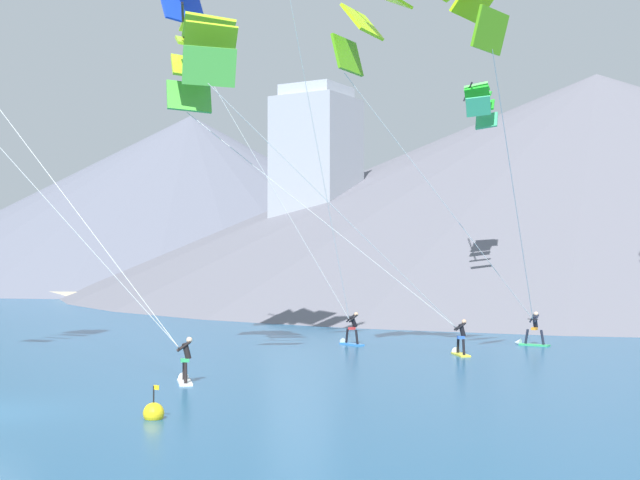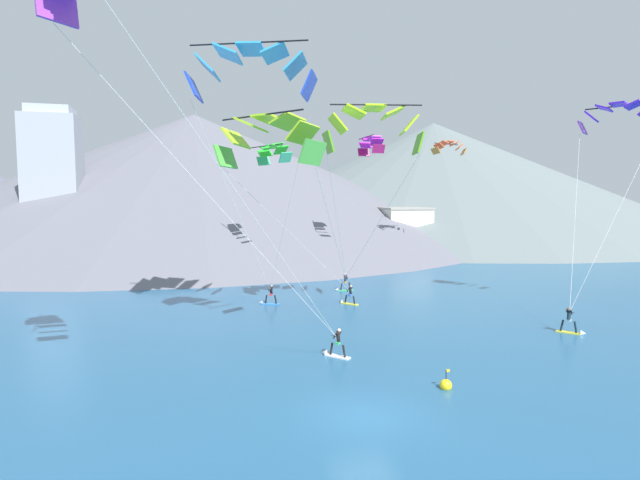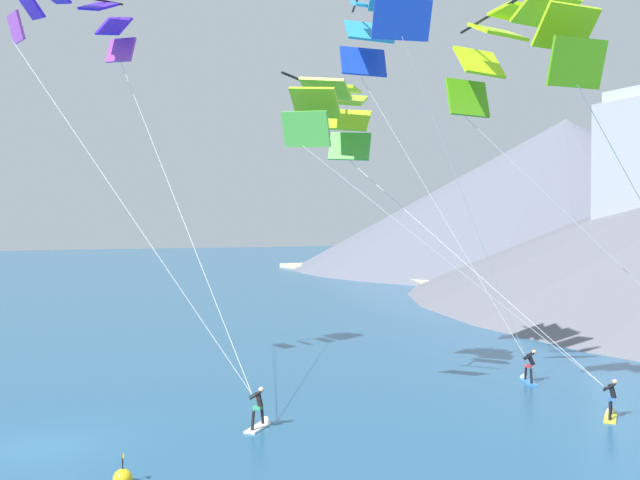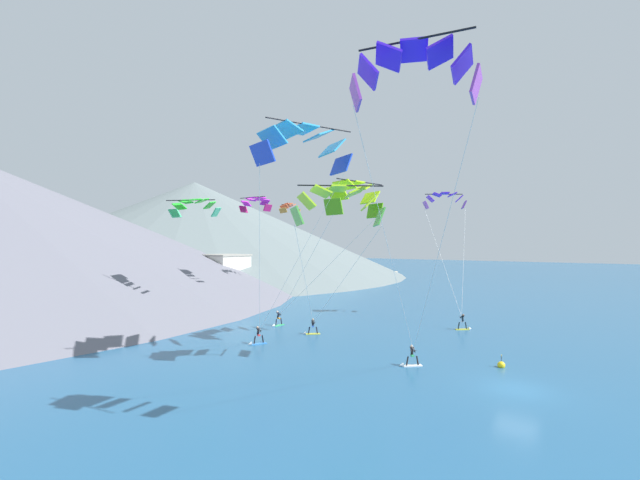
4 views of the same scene
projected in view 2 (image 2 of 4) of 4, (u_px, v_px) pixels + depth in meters
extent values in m
plane|color=#23567F|center=(365.00, 417.00, 19.79)|extent=(400.00, 400.00, 0.00)
cube|color=yellow|center=(350.00, 304.00, 40.60)|extent=(1.24, 1.40, 0.07)
cylinder|color=black|center=(354.00, 300.00, 40.34)|extent=(0.23, 0.24, 0.67)
cylinder|color=black|center=(346.00, 299.00, 40.81)|extent=(0.23, 0.24, 0.67)
cube|color=blue|center=(350.00, 295.00, 40.54)|extent=(0.36, 0.34, 0.12)
cylinder|color=black|center=(350.00, 291.00, 40.56)|extent=(0.38, 0.36, 0.57)
cylinder|color=black|center=(351.00, 289.00, 40.40)|extent=(0.43, 0.36, 0.37)
cylinder|color=black|center=(349.00, 289.00, 40.53)|extent=(0.43, 0.36, 0.37)
cylinder|color=black|center=(348.00, 290.00, 40.33)|extent=(0.35, 0.43, 0.03)
sphere|color=tan|center=(351.00, 286.00, 40.61)|extent=(0.21, 0.21, 0.21)
cone|color=white|center=(341.00, 302.00, 41.11)|extent=(0.47, 0.46, 0.36)
cube|color=#337FDB|center=(271.00, 304.00, 40.60)|extent=(1.49, 1.01, 0.07)
cylinder|color=black|center=(276.00, 299.00, 40.50)|extent=(0.26, 0.20, 0.69)
cylinder|color=black|center=(266.00, 299.00, 40.63)|extent=(0.26, 0.20, 0.69)
cube|color=red|center=(271.00, 295.00, 40.53)|extent=(0.32, 0.36, 0.12)
cylinder|color=black|center=(271.00, 291.00, 40.61)|extent=(0.37, 0.47, 0.59)
cylinder|color=black|center=(272.00, 289.00, 40.48)|extent=(0.28, 0.48, 0.38)
cylinder|color=black|center=(269.00, 289.00, 40.52)|extent=(0.28, 0.48, 0.38)
cylinder|color=black|center=(270.00, 290.00, 40.32)|extent=(0.48, 0.25, 0.03)
sphere|color=tan|center=(272.00, 286.00, 40.74)|extent=(0.21, 0.21, 0.21)
cone|color=white|center=(261.00, 303.00, 40.74)|extent=(0.42, 0.45, 0.36)
cube|color=#33B266|center=(346.00, 290.00, 46.53)|extent=(1.48, 0.58, 0.07)
cylinder|color=black|center=(350.00, 286.00, 46.56)|extent=(0.25, 0.14, 0.71)
cylinder|color=black|center=(341.00, 286.00, 46.44)|extent=(0.25, 0.14, 0.71)
cube|color=orange|center=(346.00, 282.00, 46.47)|extent=(0.26, 0.32, 0.12)
cylinder|color=black|center=(345.00, 278.00, 46.52)|extent=(0.25, 0.41, 0.60)
cylinder|color=black|center=(347.00, 277.00, 46.43)|extent=(0.13, 0.51, 0.39)
cylinder|color=black|center=(344.00, 277.00, 46.39)|extent=(0.13, 0.51, 0.39)
cylinder|color=black|center=(346.00, 277.00, 46.24)|extent=(0.52, 0.08, 0.03)
sphere|color=beige|center=(345.00, 274.00, 46.62)|extent=(0.22, 0.22, 0.22)
cone|color=white|center=(336.00, 290.00, 46.39)|extent=(0.33, 0.39, 0.36)
cube|color=yellow|center=(568.00, 332.00, 32.02)|extent=(1.26, 1.39, 0.07)
cylinder|color=#14232D|center=(562.00, 325.00, 32.22)|extent=(0.25, 0.27, 0.74)
cylinder|color=#14232D|center=(575.00, 327.00, 31.76)|extent=(0.25, 0.27, 0.74)
cube|color=white|center=(569.00, 320.00, 31.95)|extent=(0.39, 0.38, 0.12)
cylinder|color=#14232D|center=(569.00, 315.00, 31.86)|extent=(0.44, 0.42, 0.63)
cylinder|color=#14232D|center=(567.00, 312.00, 32.00)|extent=(0.46, 0.41, 0.41)
cylinder|color=#14232D|center=(571.00, 312.00, 31.86)|extent=(0.46, 0.41, 0.41)
cylinder|color=black|center=(570.00, 312.00, 32.08)|extent=(0.36, 0.42, 0.03)
sphere|color=brown|center=(569.00, 309.00, 31.73)|extent=(0.23, 0.23, 0.23)
cone|color=white|center=(584.00, 333.00, 31.52)|extent=(0.47, 0.46, 0.36)
cube|color=white|center=(338.00, 356.00, 27.17)|extent=(1.30, 1.36, 0.07)
cylinder|color=black|center=(344.00, 351.00, 26.92)|extent=(0.23, 0.24, 0.68)
cylinder|color=black|center=(331.00, 349.00, 27.35)|extent=(0.23, 0.24, 0.68)
cube|color=#33B266|center=(338.00, 343.00, 27.10)|extent=(0.36, 0.35, 0.12)
cylinder|color=black|center=(338.00, 337.00, 27.13)|extent=(0.38, 0.37, 0.57)
cylinder|color=black|center=(339.00, 335.00, 26.97)|extent=(0.41, 0.38, 0.37)
cylinder|color=black|center=(336.00, 335.00, 27.09)|extent=(0.41, 0.38, 0.37)
cylinder|color=black|center=(336.00, 336.00, 26.88)|extent=(0.37, 0.41, 0.03)
sphere|color=beige|center=(339.00, 330.00, 27.17)|extent=(0.21, 0.21, 0.21)
cone|color=white|center=(324.00, 353.00, 27.63)|extent=(0.47, 0.46, 0.36)
cube|color=#51B841|center=(313.00, 153.00, 28.27)|extent=(1.95, 1.67, 1.44)
cube|color=#B0E620|center=(303.00, 133.00, 28.65)|extent=(2.23, 2.01, 1.26)
cube|color=#B0E620|center=(287.00, 122.00, 29.22)|extent=(2.37, 2.26, 0.87)
cube|color=#B0E620|center=(269.00, 119.00, 29.88)|extent=(2.37, 2.37, 0.35)
cube|color=#B0E620|center=(251.00, 125.00, 30.53)|extent=(2.26, 2.37, 0.87)
cube|color=#B0E620|center=(236.00, 138.00, 31.07)|extent=(2.01, 2.23, 1.26)
cube|color=#51B841|center=(226.00, 157.00, 31.41)|extent=(1.66, 1.95, 1.44)
cylinder|color=black|center=(260.00, 115.00, 29.12)|extent=(4.04, 5.09, 0.10)
cylinder|color=silver|center=(335.00, 238.00, 34.25)|extent=(5.52, 10.36, 9.37)
cylinder|color=silver|center=(293.00, 236.00, 35.91)|extent=(10.30, 5.61, 9.37)
cube|color=blue|center=(309.00, 86.00, 31.85)|extent=(1.63, 2.41, 1.61)
cube|color=#2A9AD5|center=(295.00, 66.00, 31.89)|extent=(2.05, 2.58, 1.35)
cube|color=#2A9AD5|center=(275.00, 53.00, 31.97)|extent=(2.28, 2.69, 0.90)
cube|color=#2A9AD5|center=(251.00, 49.00, 32.05)|extent=(2.28, 2.74, 0.31)
cube|color=#2A9AD5|center=(228.00, 54.00, 32.14)|extent=(2.15, 2.72, 0.90)
cube|color=#2A9AD5|center=(208.00, 68.00, 32.22)|extent=(1.80, 2.64, 1.35)
cube|color=blue|center=(194.00, 88.00, 32.28)|extent=(1.31, 2.50, 1.61)
cylinder|color=black|center=(248.00, 43.00, 31.00)|extent=(7.02, 3.07, 0.10)
cylinder|color=silver|center=(289.00, 205.00, 36.08)|extent=(1.58, 8.06, 13.79)
cylinder|color=silver|center=(235.00, 205.00, 36.32)|extent=(6.06, 5.53, 13.79)
cube|color=#52A316|center=(418.00, 144.00, 35.25)|extent=(0.90, 1.86, 1.51)
cube|color=#B4EF13|center=(409.00, 125.00, 35.16)|extent=(1.41, 1.94, 1.32)
cube|color=#B4EF13|center=(393.00, 113.00, 35.02)|extent=(1.70, 1.99, 0.88)
cube|color=#B4EF13|center=(373.00, 108.00, 34.84)|extent=(1.73, 2.01, 0.28)
cube|color=#B4EF13|center=(354.00, 112.00, 34.66)|extent=(1.58, 2.00, 0.88)
cube|color=#B4EF13|center=(338.00, 124.00, 34.52)|extent=(1.18, 1.95, 1.32)
cube|color=#52A316|center=(328.00, 142.00, 34.43)|extent=(0.61, 1.88, 1.51)
cylinder|color=black|center=(376.00, 105.00, 34.03)|extent=(6.20, 1.50, 0.10)
cylinder|color=silver|center=(378.00, 224.00, 40.75)|extent=(1.88, 11.01, 10.51)
cylinder|color=silver|center=(338.00, 224.00, 40.33)|extent=(4.78, 10.10, 10.51)
cube|color=purple|center=(583.00, 128.00, 38.53)|extent=(1.34, 1.19, 1.02)
cube|color=#4B1ADC|center=(591.00, 117.00, 38.10)|extent=(1.49, 1.41, 0.86)
cube|color=#4B1ADC|center=(604.00, 108.00, 37.50)|extent=(1.59, 1.53, 0.58)
cube|color=#4B1ADC|center=(619.00, 104.00, 36.81)|extent=(1.63, 1.53, 0.22)
cube|color=#4B1ADC|center=(634.00, 105.00, 36.14)|extent=(1.61, 1.47, 0.58)
cylinder|color=black|center=(621.00, 106.00, 37.22)|extent=(2.83, 4.04, 0.10)
cylinder|color=silver|center=(575.00, 215.00, 35.37)|extent=(5.98, 6.36, 12.27)
cylinder|color=silver|center=(616.00, 216.00, 33.58)|extent=(8.52, 1.95, 12.27)
cube|color=purple|center=(57.00, 8.00, 20.23)|extent=(1.54, 1.36, 1.35)
cylinder|color=silver|center=(243.00, 202.00, 21.35)|extent=(10.57, 7.39, 14.56)
cylinder|color=silver|center=(214.00, 201.00, 23.58)|extent=(12.73, 2.17, 14.56)
cube|color=#B17A30|center=(436.00, 151.00, 60.83)|extent=(0.85, 1.20, 0.93)
cube|color=#D2542C|center=(439.00, 146.00, 61.09)|extent=(0.97, 1.22, 0.85)
cube|color=#D2542C|center=(443.00, 143.00, 61.37)|extent=(0.99, 1.23, 0.68)
cube|color=#D2542C|center=(449.00, 142.00, 61.64)|extent=(0.90, 1.23, 0.42)
cube|color=#D2542C|center=(454.00, 144.00, 61.87)|extent=(0.86, 1.24, 0.68)
cube|color=#D2542C|center=(460.00, 147.00, 62.03)|extent=(0.84, 1.23, 0.85)
cube|color=#B17A30|center=(464.00, 152.00, 62.10)|extent=(0.72, 1.22, 0.93)
cylinder|color=black|center=(446.00, 144.00, 62.15)|extent=(3.97, 1.38, 0.10)
cube|color=#3DB67A|center=(286.00, 157.00, 49.12)|extent=(1.43, 1.22, 1.13)
cube|color=#1FCD23|center=(281.00, 150.00, 49.61)|extent=(1.51, 1.40, 0.97)
cube|color=#1FCD23|center=(276.00, 146.00, 50.34)|extent=(1.56, 1.47, 0.71)
cube|color=#1FCD23|center=(272.00, 145.00, 51.22)|extent=(1.59, 1.42, 0.37)
cube|color=#1FCD23|center=(268.00, 148.00, 52.17)|extent=(1.58, 1.32, 0.71)
cube|color=#1FCD23|center=(265.00, 153.00, 53.07)|extent=(1.55, 1.12, 0.97)
cube|color=#3DB67A|center=(263.00, 161.00, 53.84)|extent=(1.49, 0.84, 1.13)
cylinder|color=black|center=(266.00, 146.00, 50.94)|extent=(2.53, 5.19, 0.10)
cube|color=#A0175A|center=(379.00, 149.00, 53.40)|extent=(1.37, 0.49, 0.93)
cube|color=#C721D4|center=(377.00, 142.00, 53.82)|extent=(1.38, 0.78, 0.77)
cube|color=#C721D4|center=(374.00, 138.00, 54.51)|extent=(1.38, 0.96, 0.49)
cube|color=#C721D4|center=(371.00, 137.00, 55.35)|extent=(1.39, 0.99, 0.13)
cube|color=#C721D4|center=(368.00, 140.00, 56.23)|extent=(1.39, 0.96, 0.49)
cube|color=#C721D4|center=(365.00, 145.00, 57.00)|extent=(1.38, 0.80, 0.77)
cube|color=#A0175A|center=(364.00, 152.00, 57.55)|extent=(1.37, 0.51, 0.93)
cylinder|color=black|center=(366.00, 137.00, 55.18)|extent=(0.18, 4.37, 0.10)
sphere|color=yellow|center=(446.00, 385.00, 22.69)|extent=(0.56, 0.56, 0.56)
cylinder|color=black|center=(446.00, 375.00, 22.65)|extent=(0.04, 0.04, 0.44)
cube|color=yellow|center=(448.00, 371.00, 22.66)|extent=(0.18, 0.01, 0.12)
cube|color=beige|center=(235.00, 256.00, 70.86)|extent=(180.00, 10.00, 0.70)
cube|color=silver|center=(403.00, 231.00, 79.33)|extent=(7.15, 6.97, 6.81)
cube|color=#99958B|center=(404.00, 208.00, 79.02)|extent=(7.43, 7.25, 0.30)
cube|color=silver|center=(300.00, 232.00, 75.77)|extent=(9.29, 5.42, 6.87)
cube|color=#99958B|center=(300.00, 208.00, 75.47)|extent=(9.66, 5.64, 0.30)
cube|color=beige|center=(57.00, 244.00, 68.16)|extent=(7.72, 5.68, 4.67)
cube|color=gray|center=(56.00, 226.00, 67.95)|extent=(8.03, 5.91, 0.30)
cube|color=silver|center=(463.00, 238.00, 84.96)|extent=(8.03, 6.14, 3.62)
cube|color=#9D9992|center=(463.00, 226.00, 84.79)|extent=(8.35, 6.38, 0.30)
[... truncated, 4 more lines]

